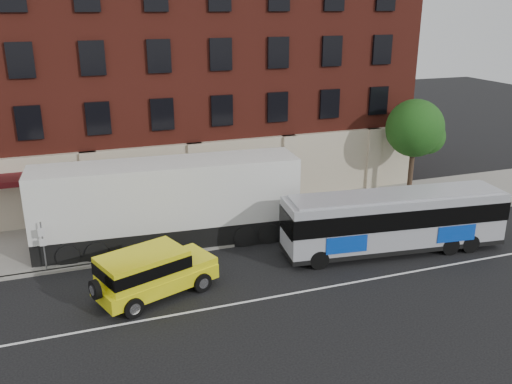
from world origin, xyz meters
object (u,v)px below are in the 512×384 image
object	(u,v)px
yellow_suv	(150,271)
sign_pole	(43,244)
shipping_container	(168,204)
street_tree	(415,130)
city_bus	(394,219)

from	to	relation	value
yellow_suv	sign_pole	bearing A→B (deg)	138.22
sign_pole	shipping_container	distance (m)	6.21
street_tree	yellow_suv	size ratio (longest dim) A/B	1.12
yellow_suv	shipping_container	size ratio (longest dim) A/B	0.41
city_bus	yellow_suv	bearing A→B (deg)	-177.67
city_bus	street_tree	bearing A→B (deg)	50.06
yellow_suv	shipping_container	world-z (taller)	shipping_container
sign_pole	city_bus	xyz separation A→B (m)	(16.47, -3.31, 0.24)
street_tree	shipping_container	world-z (taller)	street_tree
yellow_suv	shipping_container	xyz separation A→B (m)	(1.77, 5.07, 1.00)
city_bus	shipping_container	world-z (taller)	shipping_container
street_tree	city_bus	bearing A→B (deg)	-129.94
street_tree	yellow_suv	bearing A→B (deg)	-158.10
sign_pole	street_tree	xyz separation A→B (m)	(22.04, 3.34, 2.96)
sign_pole	shipping_container	world-z (taller)	shipping_container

